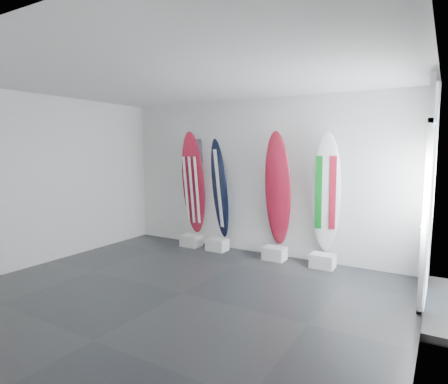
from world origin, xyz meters
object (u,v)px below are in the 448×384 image
Objects in this scene: surfboard_usa at (193,184)px; surfboard_italy at (326,193)px; surfboard_navy at (220,189)px; surfboard_swiss at (278,190)px.

surfboard_italy is (2.80, 0.00, -0.03)m from surfboard_usa.
surfboard_italy is (2.15, 0.00, 0.04)m from surfboard_navy.
surfboard_navy is 0.96× the size of surfboard_italy.
surfboard_navy is 0.94× the size of surfboard_swiss.
surfboard_swiss is (1.25, 0.00, 0.06)m from surfboard_navy.
surfboard_swiss reaches higher than surfboard_italy.
surfboard_usa is at bearing 167.34° from surfboard_italy.
surfboard_swiss is 1.02× the size of surfboard_italy.
surfboard_usa is 1.90m from surfboard_swiss.
surfboard_navy is 1.25m from surfboard_swiss.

